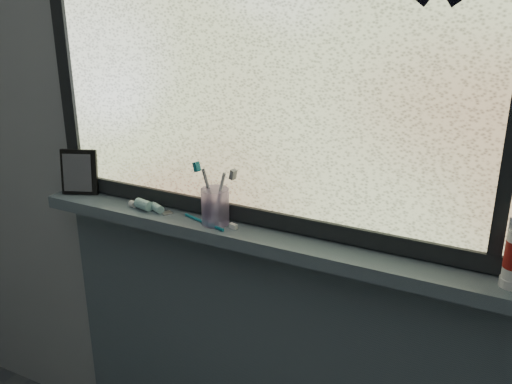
{
  "coord_description": "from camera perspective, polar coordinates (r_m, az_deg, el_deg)",
  "views": [
    {
      "loc": [
        0.66,
        -0.13,
        1.71
      ],
      "look_at": [
        0.05,
        1.05,
        1.22
      ],
      "focal_mm": 40.0,
      "sensor_mm": 36.0,
      "label": 1
    }
  ],
  "objects": [
    {
      "name": "window_pane",
      "position": [
        1.57,
        2.38,
        13.68
      ],
      "size": [
        1.5,
        0.01,
        1.0
      ],
      "primitive_type": "cube",
      "color": "silver",
      "rests_on": "wall_back"
    },
    {
      "name": "sill_apron",
      "position": [
        1.98,
        2.0,
        -17.7
      ],
      "size": [
        1.62,
        0.02,
        0.98
      ],
      "primitive_type": "cube",
      "color": "#4F5F6A",
      "rests_on": "floor"
    },
    {
      "name": "toothbrush_lying",
      "position": [
        1.74,
        -5.23,
        -2.94
      ],
      "size": [
        0.21,
        0.08,
        0.01
      ],
      "primitive_type": null,
      "rotation": [
        0.0,
        0.0,
        -0.29
      ],
      "color": "#0D687D",
      "rests_on": "windowsill"
    },
    {
      "name": "frame_left",
      "position": [
        2.02,
        -18.7,
        14.17
      ],
      "size": [
        0.05,
        0.03,
        1.1
      ],
      "primitive_type": "cube",
      "color": "black",
      "rests_on": "wall_back"
    },
    {
      "name": "toothbrush_cup",
      "position": [
        1.72,
        -4.1,
        -1.44
      ],
      "size": [
        0.1,
        0.1,
        0.11
      ],
      "primitive_type": "cylinder",
      "rotation": [
        0.0,
        0.0,
        -0.22
      ],
      "color": "#C9B0E9",
      "rests_on": "windowsill"
    },
    {
      "name": "toothpaste_tube",
      "position": [
        1.86,
        -10.7,
        -1.35
      ],
      "size": [
        0.19,
        0.09,
        0.03
      ],
      "primitive_type": null,
      "rotation": [
        0.0,
        0.0,
        -0.3
      ],
      "color": "white",
      "rests_on": "windowsill"
    },
    {
      "name": "windowsill",
      "position": [
        1.67,
        1.36,
        -4.9
      ],
      "size": [
        1.62,
        0.14,
        0.04
      ],
      "primitive_type": "cube",
      "color": "#4F5F6A",
      "rests_on": "wall_back"
    },
    {
      "name": "frame_bottom",
      "position": [
        1.69,
        2.09,
        -2.75
      ],
      "size": [
        1.6,
        0.03,
        0.05
      ],
      "primitive_type": "cube",
      "color": "black",
      "rests_on": "windowsill"
    },
    {
      "name": "vanity_mirror",
      "position": [
        2.04,
        -17.25,
        1.93
      ],
      "size": [
        0.14,
        0.11,
        0.16
      ],
      "primitive_type": "cube",
      "rotation": [
        0.0,
        0.0,
        0.4
      ],
      "color": "black",
      "rests_on": "windowsill"
    },
    {
      "name": "wall_back",
      "position": [
        1.64,
        2.58,
        4.01
      ],
      "size": [
        3.0,
        0.01,
        2.5
      ],
      "primitive_type": "cube",
      "color": "#9EA3A8",
      "rests_on": "ground"
    }
  ]
}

